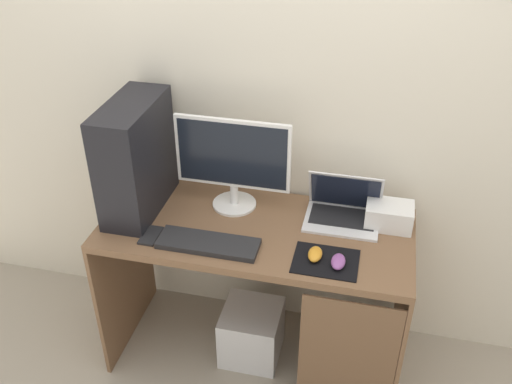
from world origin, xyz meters
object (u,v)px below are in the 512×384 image
monitor (233,162)px  subwoofer (252,332)px  pc_tower (136,158)px  keyboard (208,243)px  mouse_right (338,262)px  cell_phone (151,236)px  projector (389,215)px  laptop (343,210)px  mouse_left (315,254)px

monitor → subwoofer: 0.89m
pc_tower → monitor: size_ratio=0.99×
pc_tower → keyboard: 0.50m
mouse_right → cell_phone: mouse_right is taller
projector → subwoofer: size_ratio=0.71×
monitor → mouse_right: bearing=-31.6°
laptop → projector: bearing=-1.8°
laptop → subwoofer: 0.80m
mouse_right → mouse_left: bearing=165.3°
mouse_right → subwoofer: size_ratio=0.34×
mouse_left → cell_phone: bearing=-178.8°
projector → mouse_left: projector is taller
pc_tower → subwoofer: (0.52, -0.05, -0.89)m
monitor → subwoofer: bearing=-51.6°
laptop → keyboard: size_ratio=0.76×
mouse_right → cell_phone: 0.79m
mouse_left → mouse_right: same height
pc_tower → projector: size_ratio=2.54×
keyboard → subwoofer: bearing=48.5°
projector → mouse_left: (-0.28, -0.30, -0.03)m
pc_tower → projector: bearing=5.5°
projector → mouse_right: size_ratio=2.08×
laptop → mouse_right: laptop is taller
laptop → keyboard: 0.61m
laptop → subwoofer: (-0.38, -0.16, -0.68)m
laptop → cell_phone: size_ratio=2.47×
mouse_right → monitor: bearing=148.4°
monitor → mouse_left: 0.55m
pc_tower → laptop: pc_tower is taller
mouse_right → keyboard: bearing=179.5°
laptop → projector: laptop is taller
pc_tower → mouse_left: size_ratio=5.28×
pc_tower → mouse_right: 0.97m
mouse_left → cell_phone: size_ratio=0.74×
monitor → subwoofer: size_ratio=1.82×
pc_tower → mouse_right: size_ratio=5.28×
keyboard → mouse_left: 0.44m
cell_phone → subwoofer: 0.77m
subwoofer → keyboard: bearing=-131.5°
cell_phone → mouse_right: bearing=-0.7°
laptop → mouse_left: size_ratio=3.34×
keyboard → pc_tower: bearing=151.2°
projector → mouse_left: 0.41m
mouse_left → subwoofer: (-0.30, 0.14, -0.66)m
laptop → mouse_left: laptop is taller
projector → keyboard: (-0.71, -0.32, -0.04)m
monitor → pc_tower: bearing=-166.5°
pc_tower → mouse_right: bearing=-13.2°
laptop → mouse_left: (-0.08, -0.30, -0.02)m
monitor → mouse_right: monitor is taller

